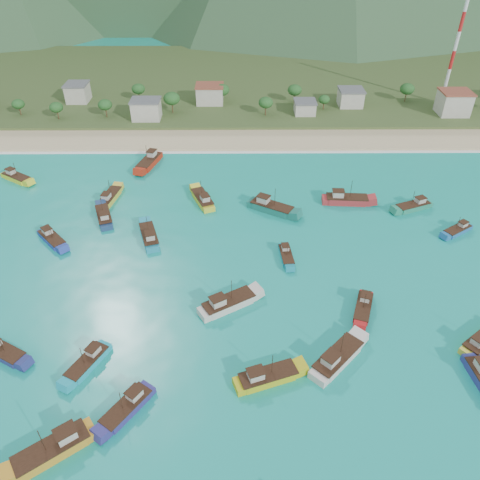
{
  "coord_description": "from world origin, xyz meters",
  "views": [
    {
      "loc": [
        2.8,
        -66.58,
        64.95
      ],
      "look_at": [
        3.37,
        18.0,
        3.0
      ],
      "focal_mm": 35.0,
      "sensor_mm": 36.0,
      "label": 1
    }
  ],
  "objects_px": {
    "boat_7": "(203,200)",
    "boat_10": "(337,359)",
    "boat_9": "(54,450)",
    "radio_tower": "(454,51)",
    "boat_4": "(149,162)",
    "boat_24": "(271,208)",
    "boat_3": "(127,408)",
    "boat_19": "(413,207)",
    "boat_25": "(88,363)",
    "boat_12": "(149,237)",
    "boat_20": "(363,308)",
    "boat_21": "(286,256)",
    "boat_29": "(110,198)",
    "boat_22": "(3,352)",
    "boat_1": "(52,239)",
    "boat_6": "(267,377)",
    "boat_11": "(104,217)",
    "boat_5": "(346,200)",
    "boat_14": "(16,178)",
    "boat_0": "(228,304)",
    "boat_15": "(457,231)"
  },
  "relations": [
    {
      "from": "boat_14",
      "to": "boat_21",
      "type": "xyz_separation_m",
      "value": [
        73.76,
        -36.16,
        -0.22
      ]
    },
    {
      "from": "boat_4",
      "to": "boat_24",
      "type": "xyz_separation_m",
      "value": [
        35.04,
        -25.93,
        0.02
      ]
    },
    {
      "from": "boat_9",
      "to": "radio_tower",
      "type": "bearing_deg",
      "value": -73.27
    },
    {
      "from": "boat_10",
      "to": "boat_24",
      "type": "relative_size",
      "value": 0.88
    },
    {
      "from": "boat_1",
      "to": "boat_6",
      "type": "height_order",
      "value": "boat_6"
    },
    {
      "from": "boat_12",
      "to": "boat_21",
      "type": "bearing_deg",
      "value": -30.47
    },
    {
      "from": "boat_1",
      "to": "boat_19",
      "type": "distance_m",
      "value": 89.81
    },
    {
      "from": "boat_1",
      "to": "boat_25",
      "type": "xyz_separation_m",
      "value": [
        17.62,
        -36.07,
        -0.04
      ]
    },
    {
      "from": "boat_0",
      "to": "boat_5",
      "type": "distance_m",
      "value": 49.28
    },
    {
      "from": "boat_4",
      "to": "boat_9",
      "type": "distance_m",
      "value": 90.67
    },
    {
      "from": "boat_12",
      "to": "boat_22",
      "type": "relative_size",
      "value": 1.14
    },
    {
      "from": "radio_tower",
      "to": "boat_0",
      "type": "xyz_separation_m",
      "value": [
        -80.04,
        -108.22,
        -19.98
      ]
    },
    {
      "from": "boat_4",
      "to": "boat_25",
      "type": "relative_size",
      "value": 1.31
    },
    {
      "from": "boat_5",
      "to": "boat_20",
      "type": "distance_m",
      "value": 40.08
    },
    {
      "from": "boat_14",
      "to": "boat_15",
      "type": "distance_m",
      "value": 118.78
    },
    {
      "from": "boat_1",
      "to": "boat_29",
      "type": "bearing_deg",
      "value": -160.34
    },
    {
      "from": "radio_tower",
      "to": "boat_29",
      "type": "distance_m",
      "value": 132.3
    },
    {
      "from": "boat_21",
      "to": "boat_7",
      "type": "bearing_deg",
      "value": -54.99
    },
    {
      "from": "boat_7",
      "to": "boat_22",
      "type": "height_order",
      "value": "boat_7"
    },
    {
      "from": "boat_3",
      "to": "boat_11",
      "type": "distance_m",
      "value": 56.46
    },
    {
      "from": "boat_20",
      "to": "boat_29",
      "type": "height_order",
      "value": "boat_29"
    },
    {
      "from": "boat_9",
      "to": "boat_20",
      "type": "height_order",
      "value": "boat_9"
    },
    {
      "from": "boat_5",
      "to": "boat_10",
      "type": "xyz_separation_m",
      "value": [
        -11.48,
        -52.38,
        -0.01
      ]
    },
    {
      "from": "boat_20",
      "to": "boat_24",
      "type": "xyz_separation_m",
      "value": [
        -15.74,
        36.11,
        0.32
      ]
    },
    {
      "from": "boat_14",
      "to": "boat_20",
      "type": "xyz_separation_m",
      "value": [
        87.26,
        -52.91,
        -0.09
      ]
    },
    {
      "from": "boat_12",
      "to": "boat_20",
      "type": "xyz_separation_m",
      "value": [
        45.09,
        -23.85,
        -0.15
      ]
    },
    {
      "from": "boat_5",
      "to": "boat_4",
      "type": "bearing_deg",
      "value": -108.0
    },
    {
      "from": "boat_7",
      "to": "boat_9",
      "type": "height_order",
      "value": "boat_9"
    },
    {
      "from": "boat_0",
      "to": "boat_5",
      "type": "bearing_deg",
      "value": 111.04
    },
    {
      "from": "boat_10",
      "to": "boat_20",
      "type": "distance_m",
      "value": 14.5
    },
    {
      "from": "boat_11",
      "to": "boat_20",
      "type": "xyz_separation_m",
      "value": [
        57.63,
        -32.42,
        -0.12
      ]
    },
    {
      "from": "boat_0",
      "to": "boat_21",
      "type": "relative_size",
      "value": 1.43
    },
    {
      "from": "boat_20",
      "to": "boat_21",
      "type": "distance_m",
      "value": 21.52
    },
    {
      "from": "boat_21",
      "to": "boat_25",
      "type": "height_order",
      "value": "boat_25"
    },
    {
      "from": "boat_9",
      "to": "boat_21",
      "type": "bearing_deg",
      "value": -75.61
    },
    {
      "from": "boat_9",
      "to": "boat_5",
      "type": "bearing_deg",
      "value": -74.91
    },
    {
      "from": "boat_1",
      "to": "boat_11",
      "type": "xyz_separation_m",
      "value": [
        10.08,
        9.23,
        0.07
      ]
    },
    {
      "from": "radio_tower",
      "to": "boat_22",
      "type": "height_order",
      "value": "radio_tower"
    },
    {
      "from": "boat_7",
      "to": "boat_29",
      "type": "xyz_separation_m",
      "value": [
        -24.7,
        1.28,
        -0.07
      ]
    },
    {
      "from": "boat_5",
      "to": "boat_22",
      "type": "height_order",
      "value": "boat_5"
    },
    {
      "from": "boat_21",
      "to": "boat_25",
      "type": "bearing_deg",
      "value": 33.87
    },
    {
      "from": "boat_22",
      "to": "boat_29",
      "type": "distance_m",
      "value": 52.77
    },
    {
      "from": "boat_7",
      "to": "boat_10",
      "type": "height_order",
      "value": "boat_10"
    },
    {
      "from": "boat_1",
      "to": "boat_12",
      "type": "height_order",
      "value": "boat_12"
    },
    {
      "from": "boat_6",
      "to": "boat_14",
      "type": "relative_size",
      "value": 1.12
    },
    {
      "from": "boat_6",
      "to": "boat_7",
      "type": "relative_size",
      "value": 1.01
    },
    {
      "from": "boat_21",
      "to": "boat_22",
      "type": "relative_size",
      "value": 0.84
    },
    {
      "from": "boat_0",
      "to": "boat_21",
      "type": "distance_m",
      "value": 20.2
    },
    {
      "from": "boat_0",
      "to": "boat_15",
      "type": "xyz_separation_m",
      "value": [
        54.81,
        25.1,
        -0.35
      ]
    },
    {
      "from": "boat_3",
      "to": "boat_19",
      "type": "bearing_deg",
      "value": -101.74
    }
  ]
}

